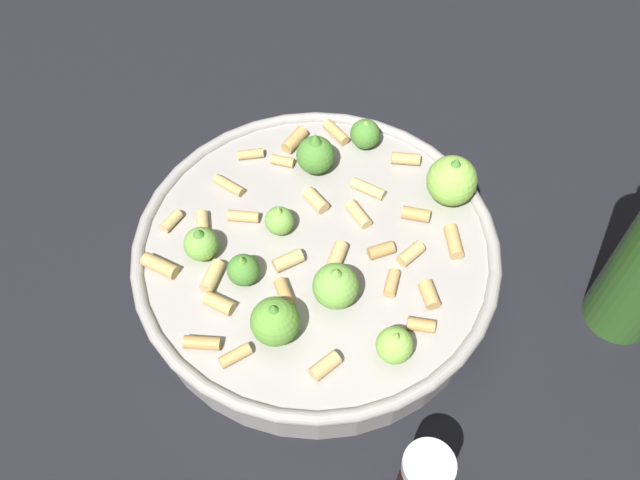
% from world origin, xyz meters
% --- Properties ---
extents(ground_plane, '(2.40, 2.40, 0.00)m').
position_xyz_m(ground_plane, '(0.00, 0.00, 0.00)').
color(ground_plane, black).
extents(cooking_pan, '(0.34, 0.34, 0.10)m').
position_xyz_m(cooking_pan, '(-0.00, 0.00, 0.03)').
color(cooking_pan, '#9E9993').
rests_on(cooking_pan, ground).
extents(pepper_shaker, '(0.04, 0.04, 0.08)m').
position_xyz_m(pepper_shaker, '(0.21, 0.08, 0.04)').
color(pepper_shaker, '#33140F').
rests_on(pepper_shaker, ground).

